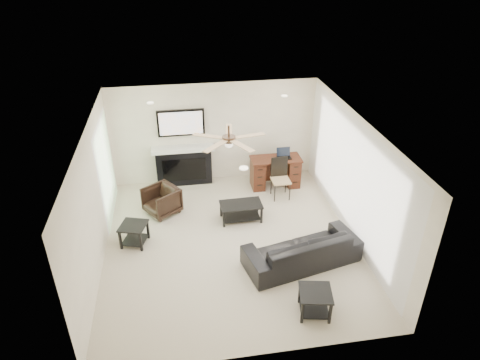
{
  "coord_description": "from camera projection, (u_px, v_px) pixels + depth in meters",
  "views": [
    {
      "loc": [
        -0.93,
        -6.9,
        5.38
      ],
      "look_at": [
        0.25,
        0.41,
        1.2
      ],
      "focal_mm": 32.0,
      "sensor_mm": 36.0,
      "label": 1
    }
  ],
  "objects": [
    {
      "name": "desk_chair",
      "position": [
        281.0,
        179.0,
        10.0
      ],
      "size": [
        0.43,
        0.45,
        0.97
      ],
      "primitive_type": "cube",
      "rotation": [
        0.0,
        0.0,
        0.02
      ],
      "color": "black",
      "rests_on": "ground"
    },
    {
      "name": "sofa",
      "position": [
        302.0,
        249.0,
        8.01
      ],
      "size": [
        2.32,
        1.33,
        0.64
      ],
      "primitive_type": "imported",
      "rotation": [
        0.0,
        0.0,
        3.37
      ],
      "color": "black",
      "rests_on": "ground"
    },
    {
      "name": "room_shell",
      "position": [
        239.0,
        166.0,
        7.97
      ],
      "size": [
        5.5,
        5.54,
        2.52
      ],
      "color": "beige",
      "rests_on": "ground"
    },
    {
      "name": "armchair",
      "position": [
        162.0,
        201.0,
        9.5
      ],
      "size": [
        0.95,
        0.94,
        0.63
      ],
      "primitive_type": "imported",
      "rotation": [
        0.0,
        0.0,
        -0.97
      ],
      "color": "black",
      "rests_on": "ground"
    },
    {
      "name": "end_table_near",
      "position": [
        315.0,
        302.0,
        6.96
      ],
      "size": [
        0.61,
        0.61,
        0.45
      ],
      "primitive_type": "cube",
      "rotation": [
        0.0,
        0.0,
        -0.19
      ],
      "color": "black",
      "rests_on": "ground"
    },
    {
      "name": "end_table_left",
      "position": [
        134.0,
        234.0,
        8.56
      ],
      "size": [
        0.63,
        0.63,
        0.45
      ],
      "primitive_type": "cube",
      "rotation": [
        0.0,
        0.0,
        -0.31
      ],
      "color": "black",
      "rests_on": "ground"
    },
    {
      "name": "desk",
      "position": [
        275.0,
        172.0,
        10.52
      ],
      "size": [
        1.22,
        0.56,
        0.76
      ],
      "primitive_type": "cube",
      "color": "#3A140E",
      "rests_on": "ground"
    },
    {
      "name": "laptop",
      "position": [
        284.0,
        154.0,
        10.29
      ],
      "size": [
        0.33,
        0.24,
        0.23
      ],
      "primitive_type": "cube",
      "color": "black",
      "rests_on": "desk"
    },
    {
      "name": "fireplace_unit",
      "position": [
        183.0,
        149.0,
        10.34
      ],
      "size": [
        1.52,
        0.34,
        1.91
      ],
      "primitive_type": "cube",
      "color": "black",
      "rests_on": "ground"
    },
    {
      "name": "coffee_table",
      "position": [
        241.0,
        212.0,
        9.32
      ],
      "size": [
        0.91,
        0.52,
        0.4
      ],
      "primitive_type": "cube",
      "rotation": [
        0.0,
        0.0,
        0.03
      ],
      "color": "black",
      "rests_on": "ground"
    }
  ]
}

